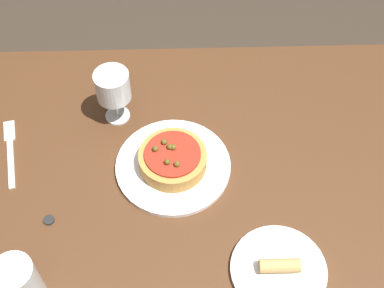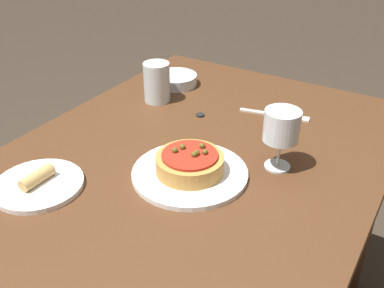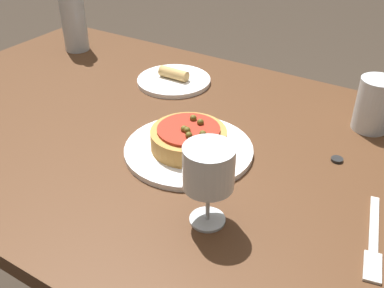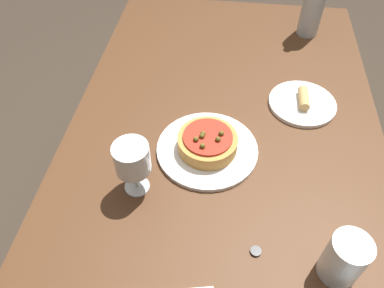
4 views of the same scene
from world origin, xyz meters
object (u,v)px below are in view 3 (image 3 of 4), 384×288
object	(u,v)px
fork	(373,242)
side_plate	(174,80)
wine_glass	(209,170)
dinner_plate	(189,150)
wine_bottle	(71,5)
dining_table	(173,165)
bottle_cap	(337,160)
pizza	(189,138)
water_cup	(374,105)

from	to	relation	value
fork	side_plate	xyz separation A→B (m)	(0.60, -0.32, 0.01)
side_plate	wine_glass	bearing A→B (deg)	129.82
dinner_plate	side_plate	xyz separation A→B (m)	(0.21, -0.26, 0.00)
wine_bottle	fork	size ratio (longest dim) A/B	1.61
dining_table	side_plate	bearing A→B (deg)	-56.91
wine_glass	bottle_cap	world-z (taller)	wine_glass
pizza	side_plate	size ratio (longest dim) A/B	0.79
wine_glass	fork	distance (m)	0.29
water_cup	pizza	bearing A→B (deg)	45.37
pizza	fork	world-z (taller)	pizza
water_cup	fork	world-z (taller)	water_cup
dining_table	pizza	size ratio (longest dim) A/B	9.42
side_plate	bottle_cap	xyz separation A→B (m)	(-0.48, 0.13, -0.01)
dining_table	fork	bearing A→B (deg)	167.30
wine_bottle	fork	distance (m)	1.06
dining_table	pizza	xyz separation A→B (m)	(-0.07, 0.04, 0.12)
wine_bottle	pizza	bearing A→B (deg)	153.41
dining_table	fork	xyz separation A→B (m)	(-0.45, 0.10, 0.09)
pizza	side_plate	world-z (taller)	pizza
wine_glass	bottle_cap	xyz separation A→B (m)	(-0.13, -0.29, -0.10)
pizza	water_cup	xyz separation A→B (m)	(-0.29, -0.30, 0.03)
dinner_plate	side_plate	distance (m)	0.33
bottle_cap	wine_bottle	bearing A→B (deg)	-11.10
wine_glass	side_plate	distance (m)	0.55
bottle_cap	fork	bearing A→B (deg)	121.06
wine_glass	water_cup	xyz separation A→B (m)	(-0.15, -0.45, -0.05)
dinner_plate	fork	xyz separation A→B (m)	(-0.39, 0.06, -0.00)
bottle_cap	dinner_plate	bearing A→B (deg)	25.93
wine_bottle	fork	bearing A→B (deg)	159.78
dinner_plate	wine_glass	size ratio (longest dim) A/B	1.80
water_cup	bottle_cap	world-z (taller)	water_cup
pizza	dining_table	bearing A→B (deg)	-30.41
dinner_plate	bottle_cap	xyz separation A→B (m)	(-0.27, -0.13, -0.00)
wine_glass	bottle_cap	size ratio (longest dim) A/B	6.12
dinner_plate	wine_bottle	size ratio (longest dim) A/B	0.83
pizza	wine_glass	world-z (taller)	wine_glass
dining_table	bottle_cap	xyz separation A→B (m)	(-0.34, -0.09, 0.09)
dining_table	dinner_plate	distance (m)	0.12
water_cup	fork	size ratio (longest dim) A/B	0.60
pizza	water_cup	size ratio (longest dim) A/B	1.30
dining_table	wine_glass	distance (m)	0.34
dining_table	water_cup	size ratio (longest dim) A/B	12.24
pizza	bottle_cap	world-z (taller)	pizza
wine_bottle	fork	world-z (taller)	wine_bottle
pizza	wine_bottle	bearing A→B (deg)	-26.59
dinner_plate	pizza	bearing A→B (deg)	175.61
fork	bottle_cap	bearing A→B (deg)	-160.88
pizza	wine_bottle	distance (m)	0.68
side_plate	bottle_cap	bearing A→B (deg)	164.99
water_cup	wine_glass	bearing A→B (deg)	71.09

